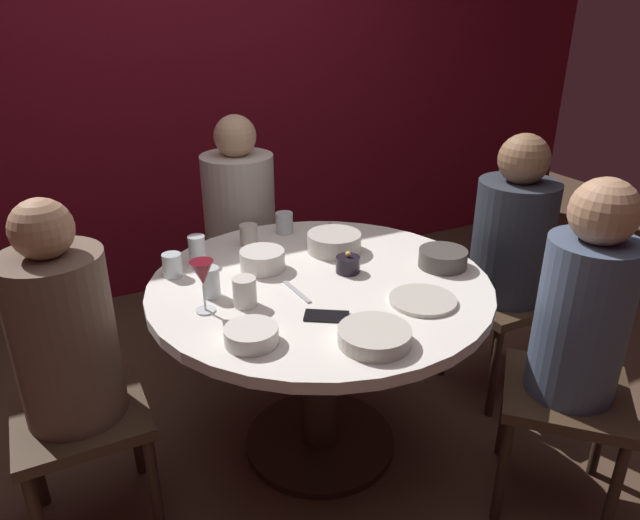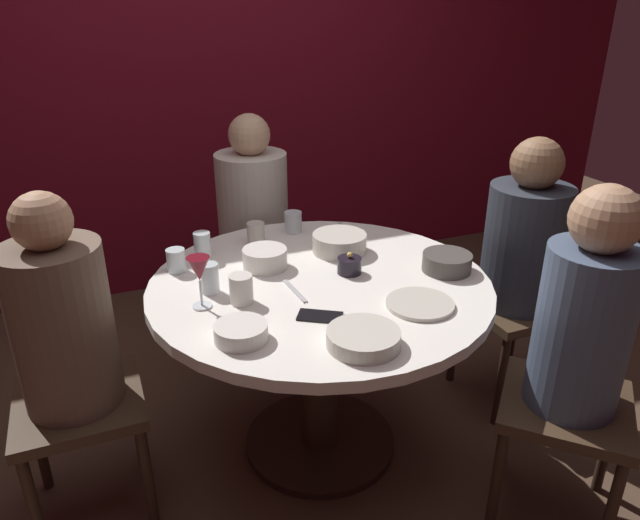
# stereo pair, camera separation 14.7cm
# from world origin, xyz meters

# --- Properties ---
(ground_plane) EXTENTS (8.00, 8.00, 0.00)m
(ground_plane) POSITION_xyz_m (0.00, 0.00, 0.00)
(ground_plane) COLOR #4C3828
(back_wall) EXTENTS (6.00, 0.10, 2.60)m
(back_wall) POSITION_xyz_m (0.00, 1.75, 1.30)
(back_wall) COLOR maroon
(back_wall) RESTS_ON ground
(dining_table) EXTENTS (1.22, 1.22, 0.74)m
(dining_table) POSITION_xyz_m (0.00, 0.00, 0.57)
(dining_table) COLOR white
(dining_table) RESTS_ON ground
(seated_diner_left) EXTENTS (0.40, 0.40, 1.17)m
(seated_diner_left) POSITION_xyz_m (-0.85, 0.00, 0.72)
(seated_diner_left) COLOR #3F2D1E
(seated_diner_left) RESTS_ON ground
(seated_diner_back) EXTENTS (0.40, 0.40, 1.19)m
(seated_diner_back) POSITION_xyz_m (0.00, 0.85, 0.73)
(seated_diner_back) COLOR #3F2D1E
(seated_diner_back) RESTS_ON ground
(seated_diner_right) EXTENTS (0.40, 0.40, 1.18)m
(seated_diner_right) POSITION_xyz_m (0.91, 0.00, 0.73)
(seated_diner_right) COLOR #3F2D1E
(seated_diner_right) RESTS_ON ground
(seated_diner_front_right) EXTENTS (0.57, 0.57, 1.20)m
(seated_diner_front_right) POSITION_xyz_m (0.61, -0.61, 0.74)
(seated_diner_front_right) COLOR #3F2D1E
(seated_diner_front_right) RESTS_ON ground
(candle_holder) EXTENTS (0.09, 0.09, 0.08)m
(candle_holder) POSITION_xyz_m (0.12, 0.02, 0.77)
(candle_holder) COLOR black
(candle_holder) RESTS_ON dining_table
(wine_glass) EXTENTS (0.08, 0.08, 0.18)m
(wine_glass) POSITION_xyz_m (-0.43, -0.03, 0.87)
(wine_glass) COLOR silver
(wine_glass) RESTS_ON dining_table
(dinner_plate) EXTENTS (0.22, 0.22, 0.01)m
(dinner_plate) POSITION_xyz_m (0.23, -0.30, 0.75)
(dinner_plate) COLOR beige
(dinner_plate) RESTS_ON dining_table
(cell_phone) EXTENTS (0.16, 0.13, 0.01)m
(cell_phone) POSITION_xyz_m (-0.10, -0.24, 0.74)
(cell_phone) COLOR black
(cell_phone) RESTS_ON dining_table
(bowl_serving_large) EXTENTS (0.18, 0.18, 0.07)m
(bowl_serving_large) POSITION_xyz_m (0.46, -0.10, 0.77)
(bowl_serving_large) COLOR #4C4742
(bowl_serving_large) RESTS_ON dining_table
(bowl_salad_center) EXTENTS (0.17, 0.17, 0.07)m
(bowl_salad_center) POSITION_xyz_m (-0.15, 0.18, 0.78)
(bowl_salad_center) COLOR silver
(bowl_salad_center) RESTS_ON dining_table
(bowl_small_white) EXTENTS (0.21, 0.21, 0.07)m
(bowl_small_white) POSITION_xyz_m (0.17, 0.21, 0.78)
(bowl_small_white) COLOR beige
(bowl_small_white) RESTS_ON dining_table
(bowl_sauce_side) EXTENTS (0.16, 0.16, 0.05)m
(bowl_sauce_side) POSITION_xyz_m (-0.36, -0.28, 0.76)
(bowl_sauce_side) COLOR silver
(bowl_sauce_side) RESTS_ON dining_table
(bowl_rice_portion) EXTENTS (0.22, 0.22, 0.05)m
(bowl_rice_portion) POSITION_xyz_m (-0.05, -0.44, 0.76)
(bowl_rice_portion) COLOR beige
(bowl_rice_portion) RESTS_ON dining_table
(cup_near_candle) EXTENTS (0.06, 0.06, 0.11)m
(cup_near_candle) POSITION_xyz_m (-0.38, 0.06, 0.79)
(cup_near_candle) COLOR silver
(cup_near_candle) RESTS_ON dining_table
(cup_by_left_diner) EXTENTS (0.07, 0.07, 0.09)m
(cup_by_left_diner) POSITION_xyz_m (0.07, 0.48, 0.78)
(cup_by_left_diner) COLOR silver
(cup_by_left_diner) RESTS_ON dining_table
(cup_by_right_diner) EXTENTS (0.06, 0.06, 0.11)m
(cup_by_right_diner) POSITION_xyz_m (-0.34, 0.35, 0.79)
(cup_by_right_diner) COLOR silver
(cup_by_right_diner) RESTS_ON dining_table
(cup_center_front) EXTENTS (0.08, 0.08, 0.10)m
(cup_center_front) POSITION_xyz_m (-0.30, -0.05, 0.79)
(cup_center_front) COLOR silver
(cup_center_front) RESTS_ON dining_table
(cup_far_edge) EXTENTS (0.07, 0.07, 0.09)m
(cup_far_edge) POSITION_xyz_m (-0.11, 0.43, 0.78)
(cup_far_edge) COLOR beige
(cup_far_edge) RESTS_ON dining_table
(cup_beside_wine) EXTENTS (0.07, 0.07, 0.09)m
(cup_beside_wine) POSITION_xyz_m (-0.46, 0.27, 0.78)
(cup_beside_wine) COLOR silver
(cup_beside_wine) RESTS_ON dining_table
(fork_near_plate) EXTENTS (0.05, 0.18, 0.01)m
(fork_near_plate) POSITION_xyz_m (0.28, 0.41, 0.74)
(fork_near_plate) COLOR #B7B7BC
(fork_near_plate) RESTS_ON dining_table
(knife_near_plate) EXTENTS (0.03, 0.18, 0.01)m
(knife_near_plate) POSITION_xyz_m (-0.11, -0.05, 0.74)
(knife_near_plate) COLOR #B7B7BC
(knife_near_plate) RESTS_ON dining_table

